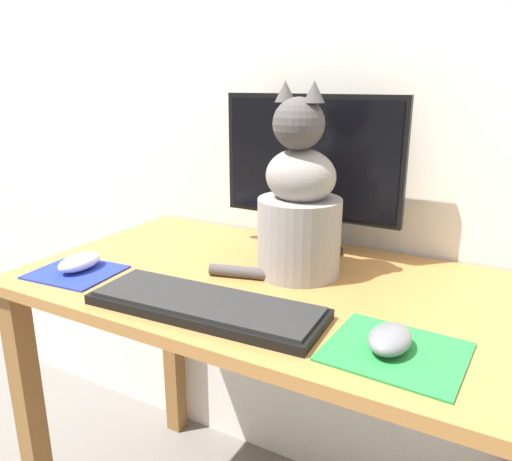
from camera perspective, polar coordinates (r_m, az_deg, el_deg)
wall_back at (r=1.30m, az=9.97°, el=20.62°), size 7.00×0.04×2.50m
desk at (r=1.12m, az=2.43°, el=-11.67°), size 1.11×0.61×0.75m
monitor at (r=1.20m, az=6.26°, el=7.02°), size 0.45×0.17×0.38m
keyboard at (r=0.94m, az=-5.79°, el=-8.50°), size 0.46×0.18×0.02m
mousepad_left at (r=1.18m, az=-19.88°, el=-4.49°), size 0.19×0.17×0.00m
mousepad_right at (r=0.83m, az=15.66°, el=-13.18°), size 0.22×0.19×0.00m
computer_mouse_left at (r=1.18m, az=-19.50°, el=-3.41°), size 0.06×0.11×0.04m
computer_mouse_right at (r=0.83m, az=15.06°, el=-11.88°), size 0.07×0.10×0.04m
cat at (r=1.07m, az=4.91°, el=2.73°), size 0.27×0.21×0.41m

